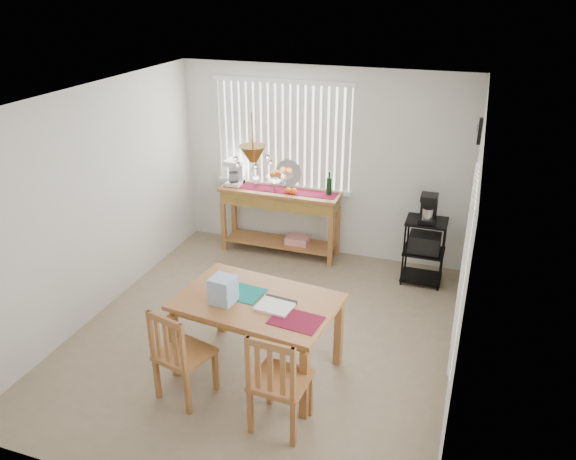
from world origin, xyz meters
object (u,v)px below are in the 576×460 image
at_px(wire_cart, 424,245).
at_px(cart_items, 429,208).
at_px(chair_right, 279,382).
at_px(chair_left, 181,355).
at_px(dining_table, 257,308).
at_px(sideboard, 281,206).

xyz_separation_m(wire_cart, cart_items, (0.00, 0.01, 0.51)).
bearing_deg(chair_right, chair_left, 175.01).
distance_m(wire_cart, cart_items, 0.51).
bearing_deg(chair_left, cart_items, 58.14).
distance_m(dining_table, chair_right, 0.86).
xyz_separation_m(dining_table, chair_right, (0.47, -0.69, -0.22)).
height_order(sideboard, chair_left, chair_left).
xyz_separation_m(cart_items, chair_left, (-1.85, -2.97, -0.55)).
height_order(sideboard, chair_right, chair_right).
height_order(dining_table, chair_left, chair_left).
relative_size(dining_table, chair_left, 1.67).
bearing_deg(cart_items, wire_cart, -90.00).
xyz_separation_m(sideboard, cart_items, (2.01, -0.20, 0.31)).
distance_m(dining_table, chair_left, 0.83).
relative_size(dining_table, chair_right, 1.60).
bearing_deg(chair_right, cart_items, 74.09).
distance_m(cart_items, chair_left, 3.54).
bearing_deg(dining_table, wire_cart, 60.41).
xyz_separation_m(wire_cart, chair_right, (-0.87, -3.05, -0.03)).
xyz_separation_m(sideboard, chair_right, (1.14, -3.26, -0.22)).
relative_size(wire_cart, chair_right, 0.86).
bearing_deg(chair_left, dining_table, 50.01).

